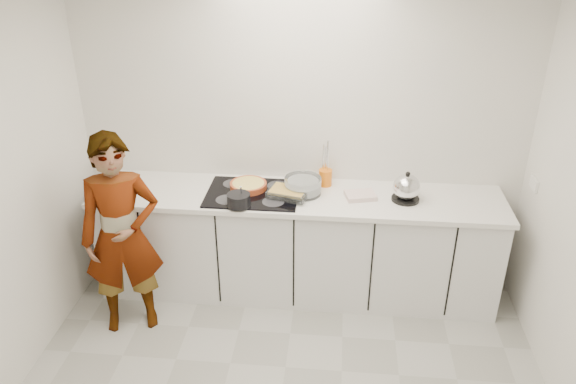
# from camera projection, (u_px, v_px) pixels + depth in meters

# --- Properties ---
(wall_back) EXTENTS (3.60, 0.00, 2.60)m
(wall_back) POSITION_uv_depth(u_px,v_px,m) (301.00, 134.00, 4.51)
(wall_back) COLOR white
(wall_back) RESTS_ON ground
(base_cabinets) EXTENTS (3.20, 0.58, 0.87)m
(base_cabinets) POSITION_uv_depth(u_px,v_px,m) (297.00, 246.00, 4.62)
(base_cabinets) COLOR silver
(base_cabinets) RESTS_ON floor
(countertop) EXTENTS (3.24, 0.64, 0.04)m
(countertop) POSITION_uv_depth(u_px,v_px,m) (297.00, 197.00, 4.42)
(countertop) COLOR white
(countertop) RESTS_ON base_cabinets
(hob) EXTENTS (0.72, 0.54, 0.01)m
(hob) POSITION_uv_depth(u_px,v_px,m) (253.00, 193.00, 4.42)
(hob) COLOR black
(hob) RESTS_ON countertop
(tart_dish) EXTENTS (0.32, 0.32, 0.05)m
(tart_dish) POSITION_uv_depth(u_px,v_px,m) (248.00, 185.00, 4.47)
(tart_dish) COLOR #A94220
(tart_dish) RESTS_ON hob
(saucepan) EXTENTS (0.21, 0.21, 0.17)m
(saucepan) POSITION_uv_depth(u_px,v_px,m) (239.00, 200.00, 4.20)
(saucepan) COLOR black
(saucepan) RESTS_ON hob
(baking_dish) EXTENTS (0.34, 0.28, 0.06)m
(baking_dish) POSITION_uv_depth(u_px,v_px,m) (288.00, 192.00, 4.35)
(baking_dish) COLOR silver
(baking_dish) RESTS_ON hob
(mixing_bowl) EXTENTS (0.35, 0.35, 0.13)m
(mixing_bowl) POSITION_uv_depth(u_px,v_px,m) (303.00, 186.00, 4.40)
(mixing_bowl) COLOR silver
(mixing_bowl) RESTS_ON countertop
(tea_towel) EXTENTS (0.26, 0.22, 0.04)m
(tea_towel) POSITION_uv_depth(u_px,v_px,m) (360.00, 195.00, 4.36)
(tea_towel) COLOR white
(tea_towel) RESTS_ON countertop
(kettle) EXTENTS (0.27, 0.27, 0.24)m
(kettle) POSITION_uv_depth(u_px,v_px,m) (406.00, 188.00, 4.28)
(kettle) COLOR black
(kettle) RESTS_ON countertop
(utensil_crock) EXTENTS (0.12, 0.12, 0.13)m
(utensil_crock) POSITION_uv_depth(u_px,v_px,m) (325.00, 177.00, 4.53)
(utensil_crock) COLOR orange
(utensil_crock) RESTS_ON countertop
(cook) EXTENTS (0.67, 0.54, 1.58)m
(cook) POSITION_uv_depth(u_px,v_px,m) (122.00, 236.00, 4.08)
(cook) COLOR silver
(cook) RESTS_ON floor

